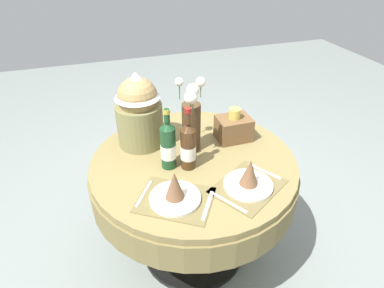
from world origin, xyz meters
name	(u,v)px	position (x,y,z in m)	size (l,w,h in m)	color
ground	(193,248)	(0.00, 0.00, 0.00)	(8.00, 8.00, 0.00)	gray
dining_table	(194,179)	(0.00, 0.00, 0.60)	(1.15, 1.15, 0.74)	olive
place_setting_left	(175,192)	(-0.18, -0.28, 0.79)	(0.43, 0.40, 0.16)	brown
place_setting_right	(249,179)	(0.18, -0.30, 0.79)	(0.42, 0.40, 0.16)	brown
flower_vase	(191,120)	(0.02, 0.09, 0.93)	(0.17, 0.24, 0.43)	#47331E
wine_bottle_left	(168,145)	(-0.14, -0.02, 0.87)	(0.08, 0.08, 0.34)	#194223
wine_bottle_centre	(188,146)	(-0.05, -0.06, 0.87)	(0.08, 0.08, 0.35)	#422814
gift_tub_back_left	(138,107)	(-0.24, 0.25, 0.97)	(0.26, 0.26, 0.44)	olive
woven_basket_side_right	(234,128)	(0.29, 0.13, 0.82)	(0.19, 0.15, 0.20)	brown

